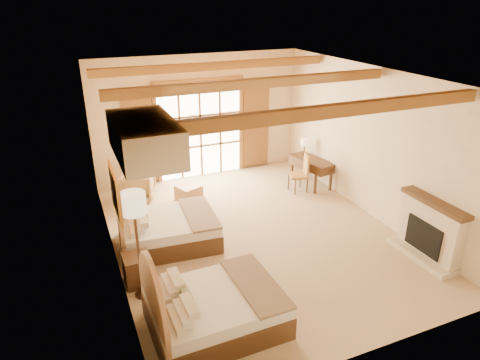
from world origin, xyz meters
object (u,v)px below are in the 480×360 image
bed_near (207,308)px  bed_far (161,228)px  nightstand (138,270)px  armchair (138,185)px  desk (311,171)px

bed_near → bed_far: 2.54m
nightstand → armchair: (0.64, 3.34, 0.07)m
bed_near → desk: size_ratio=1.44×
bed_far → nightstand: 1.23m
armchair → desk: same height
bed_far → armchair: bearing=95.2°
nightstand → armchair: 3.40m
bed_near → nightstand: bearing=114.5°
bed_far → nightstand: (-0.65, -1.03, -0.11)m
bed_near → bed_far: size_ratio=0.97×
bed_near → nightstand: (-0.72, 1.50, -0.11)m
bed_far → armchair: (-0.02, 2.31, -0.04)m
nightstand → armchair: size_ratio=0.72×
bed_far → desk: (4.27, 1.46, -0.01)m
bed_far → armchair: bed_far is taller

